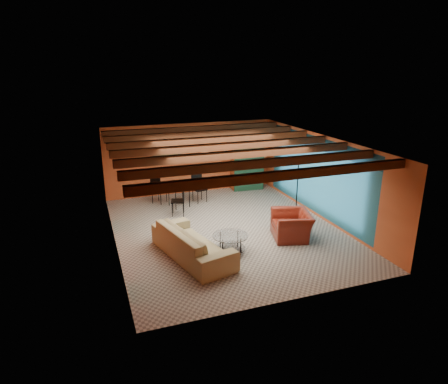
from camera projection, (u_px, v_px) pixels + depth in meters
name	position (u px, v px, depth m)	size (l,w,h in m)	color
room	(225.00, 153.00, 11.41)	(6.52, 8.01, 2.71)	#9C968B
sofa	(192.00, 242.00, 10.25)	(2.75, 1.08, 0.80)	#988C62
armchair	(292.00, 225.00, 11.40)	(1.18, 1.03, 0.77)	maroon
coffee_table	(230.00, 243.00, 10.57)	(0.96, 0.96, 0.49)	silver
dining_table	(179.00, 191.00, 13.87)	(2.16, 2.16, 1.12)	white
armoire	(246.00, 163.00, 15.74)	(1.18, 0.58, 2.07)	brown
floor_lamp	(297.00, 186.00, 12.98)	(0.40, 0.40, 1.96)	black
ceiling_fan	(226.00, 154.00, 11.32)	(1.50, 1.50, 0.44)	#472614
painting	(167.00, 153.00, 14.79)	(1.05, 0.03, 0.65)	black
potted_plant	(247.00, 132.00, 15.35)	(0.41, 0.36, 0.46)	#26661E
vase	(178.00, 173.00, 13.67)	(0.18, 0.18, 0.19)	orange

